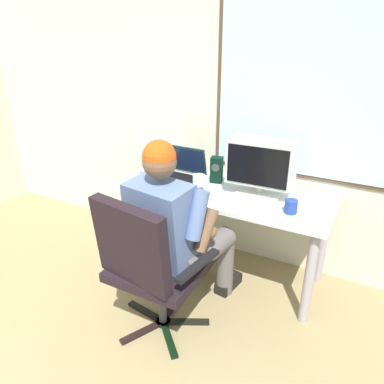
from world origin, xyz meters
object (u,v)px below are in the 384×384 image
crt_monitor (261,163)px  desk_speaker (217,170)px  desk (223,203)px  office_chair (148,261)px  person_seated (177,227)px  laptop (180,170)px  wine_glass (199,181)px  coffee_mug (291,206)px

crt_monitor → desk_speaker: size_ratio=2.30×
desk → crt_monitor: crt_monitor is taller
office_chair → person_seated: 0.29m
laptop → wine_glass: bearing=-38.3°
crt_monitor → laptop: 0.67m
desk → crt_monitor: (0.26, 0.04, 0.34)m
office_chair → desk_speaker: size_ratio=4.84×
desk → wine_glass: 0.28m
crt_monitor → wine_glass: 0.44m
desk → crt_monitor: bearing=8.6°
desk → laptop: size_ratio=4.33×
crt_monitor → desk_speaker: 0.39m
crt_monitor → laptop: (-0.65, 0.03, -0.17)m
person_seated → crt_monitor: person_seated is taller
laptop → desk_speaker: (0.29, 0.04, 0.04)m
desk_speaker → coffee_mug: desk_speaker is taller
person_seated → coffee_mug: (0.60, 0.40, 0.11)m
office_chair → laptop: (-0.28, 0.88, 0.22)m
desk → desk_speaker: 0.25m
crt_monitor → laptop: bearing=177.6°
office_chair → crt_monitor: bearing=66.4°
office_chair → crt_monitor: size_ratio=2.10×
desk → office_chair: bearing=-98.0°
desk → office_chair: size_ratio=1.63×
office_chair → wine_glass: size_ratio=6.86×
laptop → wine_glass: laptop is taller
wine_glass → desk_speaker: size_ratio=0.71×
desk_speaker → laptop: bearing=-172.0°
laptop → coffee_mug: (0.92, -0.20, -0.02)m
crt_monitor → coffee_mug: (0.27, -0.18, -0.19)m
desk → coffee_mug: coffee_mug is taller
desk_speaker → desk: bearing=-46.0°
wine_glass → office_chair: bearing=-89.4°
office_chair → desk_speaker: 0.95m
crt_monitor → office_chair: bearing=-113.6°
desk_speaker → person_seated: bearing=-87.6°
person_seated → crt_monitor: (0.33, 0.57, 0.30)m
person_seated → desk_speaker: person_seated is taller
coffee_mug → wine_glass: bearing=-179.1°
office_chair → coffee_mug: (0.64, 0.67, 0.21)m
desk → crt_monitor: size_ratio=3.43×
desk → person_seated: 0.54m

